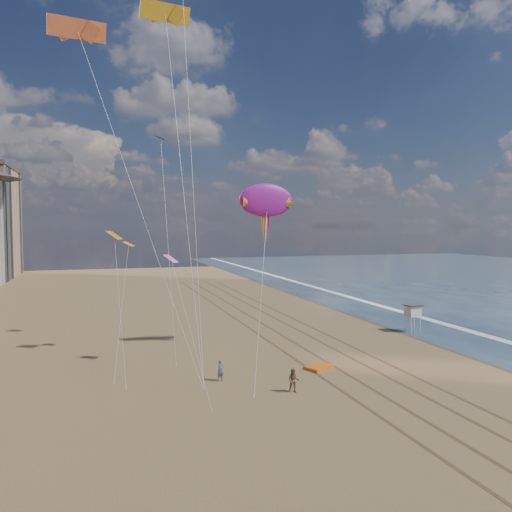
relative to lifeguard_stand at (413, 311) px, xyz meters
The scene contains 10 objects.
ground 34.15m from the lifeguard_stand, 119.03° to the right, with size 260.00×260.00×0.00m, color brown.
wet_sand 10.79m from the lifeguard_stand, 76.42° to the left, with size 260.00×260.00×0.00m, color #42301E.
foam 12.44m from the lifeguard_stand, 56.87° to the left, with size 260.00×260.00×0.00m, color white.
tracks 14.20m from the lifeguard_stand, behind, with size 7.68×120.00×0.01m.
lifeguard_stand is the anchor object (origin of this frame).
grounded_kite 20.11m from the lifeguard_stand, 147.82° to the right, with size 2.39×1.52×0.27m, color orange.
show_kite 22.67m from the lifeguard_stand, behind, with size 5.35×7.62×20.56m.
kite_flyer_a 28.30m from the lifeguard_stand, 156.21° to the right, with size 0.62×0.40×1.69m, color #52596A.
kite_flyer_b 26.55m from the lifeguard_stand, 143.53° to the right, with size 0.88×0.69×1.81m, color brown.
small_kites 32.87m from the lifeguard_stand, behind, with size 6.80×11.03×12.70m.
Camera 1 is at (-18.40, -19.92, 12.39)m, focal length 35.00 mm.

